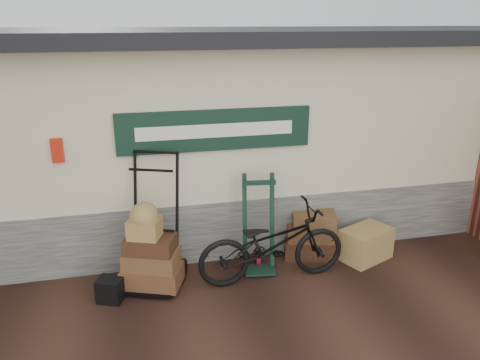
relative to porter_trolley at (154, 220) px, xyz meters
name	(u,v)px	position (x,y,z in m)	size (l,w,h in m)	color
ground	(255,294)	(1.19, -0.61, -0.90)	(80.00, 80.00, 0.00)	black
station_building	(214,126)	(1.18, 2.12, 0.72)	(14.40, 4.10, 3.20)	#4C4C47
porter_trolley	(154,220)	(0.00, 0.00, 0.00)	(0.90, 0.67, 1.79)	black
green_barrow	(259,224)	(1.41, 0.02, -0.21)	(0.49, 0.42, 1.37)	black
suitcase_stack	(311,234)	(2.27, 0.24, -0.56)	(0.77, 0.48, 0.68)	#3A2312
wicker_hamper	(366,244)	(3.01, -0.06, -0.66)	(0.72, 0.47, 0.47)	olive
black_trunk	(111,290)	(-0.60, -0.32, -0.75)	(0.30, 0.26, 0.30)	black
bicycle	(272,240)	(1.50, -0.30, -0.31)	(2.01, 0.70, 1.17)	black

